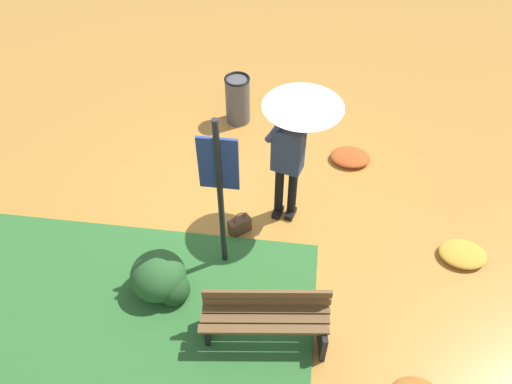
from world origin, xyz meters
name	(u,v)px	position (x,y,z in m)	size (l,w,h in m)	color
ground_plane	(267,212)	(0.00, 0.00, 0.00)	(18.00, 18.00, 0.00)	#B27A33
grass_verge	(90,369)	(-1.66, -2.55, 0.03)	(4.80, 4.00, 0.05)	#2D662D
person_with_umbrella	(296,126)	(0.32, 0.03, 1.55)	(0.96, 0.96, 2.04)	black
info_sign_post	(219,181)	(-0.45, -0.90, 1.44)	(0.44, 0.07, 2.30)	black
handbag	(240,225)	(-0.33, -0.40, 0.13)	(0.32, 0.30, 0.37)	#4C3323
park_bench	(265,319)	(0.19, -1.91, 0.40)	(1.40, 0.53, 0.75)	black
trash_bin	(238,99)	(-0.72, 2.03, 0.42)	(0.42, 0.42, 0.83)	#4C4C51
shrub_cluster	(161,278)	(-1.11, -1.46, 0.28)	(0.73, 0.66, 0.60)	#285628
leaf_pile_by_bench	(463,254)	(2.61, -0.46, 0.07)	(0.61, 0.49, 0.14)	gold
leaf_pile_far_path	(350,157)	(1.16, 1.24, 0.07)	(0.61, 0.49, 0.14)	#B74C1E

